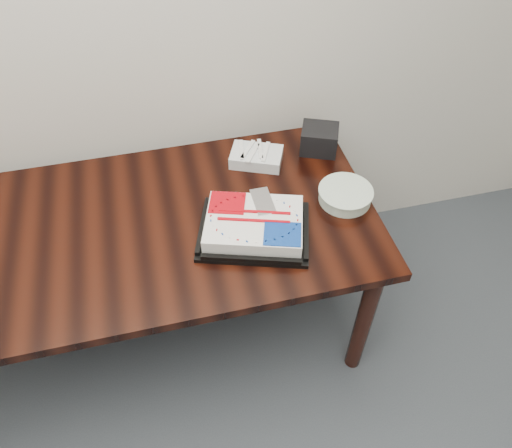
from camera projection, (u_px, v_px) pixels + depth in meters
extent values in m
plane|color=silver|center=(100.00, 12.00, 1.77)|extent=(5.00, 0.00, 5.00)
cube|color=black|center=(142.00, 230.00, 1.90)|extent=(1.80, 0.90, 0.04)
cylinder|color=black|center=(364.00, 320.00, 2.06)|extent=(0.07, 0.07, 0.71)
cylinder|color=black|center=(309.00, 199.00, 2.55)|extent=(0.07, 0.07, 0.71)
cube|color=black|center=(254.00, 231.00, 1.86)|extent=(0.48, 0.42, 0.02)
cube|color=white|center=(254.00, 224.00, 1.83)|extent=(0.41, 0.36, 0.06)
cube|color=#AF030E|center=(222.00, 209.00, 1.83)|extent=(0.16, 0.15, 0.00)
cube|color=navy|center=(287.00, 227.00, 1.77)|extent=(0.16, 0.15, 0.00)
cube|color=silver|center=(255.00, 200.00, 1.87)|extent=(0.07, 0.14, 0.00)
cylinder|color=white|center=(345.00, 196.00, 1.97)|extent=(0.21, 0.21, 0.05)
cylinder|color=white|center=(346.00, 191.00, 1.95)|extent=(0.22, 0.22, 0.01)
cube|color=silver|center=(256.00, 157.00, 2.12)|extent=(0.25, 0.21, 0.05)
cube|color=black|center=(319.00, 139.00, 2.16)|extent=(0.19, 0.18, 0.11)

